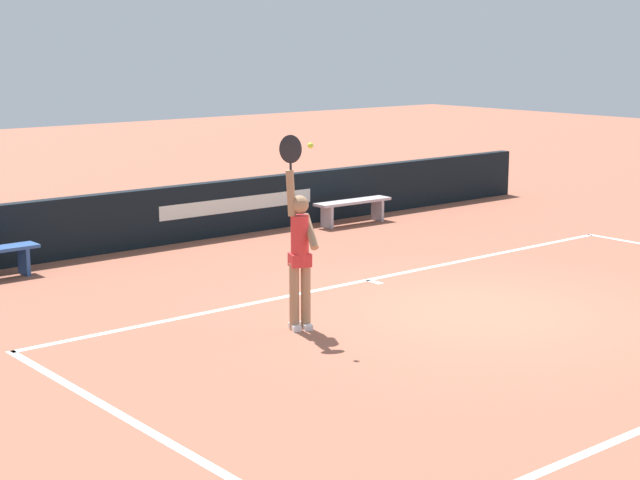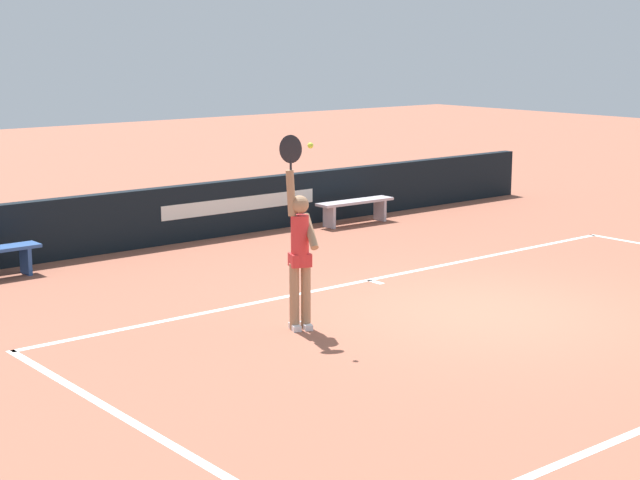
% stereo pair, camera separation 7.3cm
% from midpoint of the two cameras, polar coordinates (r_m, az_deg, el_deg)
% --- Properties ---
extents(ground_plane, '(60.00, 60.00, 0.00)m').
position_cam_midpoint_polar(ground_plane, '(13.47, 9.27, -3.96)').
color(ground_plane, '#985641').
extents(court_lines, '(11.07, 6.02, 0.00)m').
position_cam_midpoint_polar(court_lines, '(13.04, 11.60, -4.56)').
color(court_lines, white).
rests_on(court_lines, ground).
extents(back_wall, '(16.19, 0.23, 0.99)m').
position_cam_midpoint_polar(back_wall, '(18.19, -6.10, 1.69)').
color(back_wall, black).
rests_on(back_wall, ground).
extents(tennis_player, '(0.46, 0.46, 2.40)m').
position_cam_midpoint_polar(tennis_player, '(12.26, -0.98, -0.57)').
color(tennis_player, '#A27958').
rests_on(tennis_player, ground).
extents(tennis_ball, '(0.07, 0.07, 0.07)m').
position_cam_midpoint_polar(tennis_ball, '(11.72, -0.36, 5.34)').
color(tennis_ball, '#D0E737').
extents(courtside_bench_far, '(1.67, 0.40, 0.46)m').
position_cam_midpoint_polar(courtside_bench_far, '(19.42, 2.10, 1.94)').
color(courtside_bench_far, '#B4ABB5').
rests_on(courtside_bench_far, ground).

